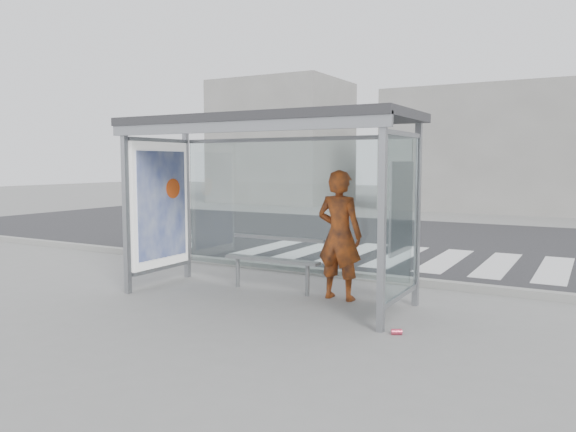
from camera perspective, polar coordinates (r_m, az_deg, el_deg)
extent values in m
plane|color=slate|center=(8.21, -2.32, -8.42)|extent=(80.00, 80.00, 0.00)
cube|color=#252527|center=(14.54, 12.24, -2.45)|extent=(30.00, 10.00, 0.01)
cube|color=gray|center=(9.87, 3.62, -5.71)|extent=(30.00, 0.18, 0.12)
cube|color=silver|center=(13.26, -1.38, -3.09)|extent=(0.55, 3.00, 0.00)
cube|color=silver|center=(12.79, 2.48, -3.41)|extent=(0.55, 3.00, 0.00)
cube|color=silver|center=(12.38, 6.63, -3.74)|extent=(0.55, 3.00, 0.00)
cube|color=silver|center=(12.04, 11.04, -4.06)|extent=(0.55, 3.00, 0.00)
cube|color=silver|center=(11.77, 15.69, -4.38)|extent=(0.55, 3.00, 0.00)
cube|color=silver|center=(11.58, 20.52, -4.68)|extent=(0.55, 3.00, 0.00)
cube|color=silver|center=(11.48, 25.47, -4.95)|extent=(0.55, 3.00, 0.00)
cube|color=gray|center=(8.70, -16.13, 0.50)|extent=(0.08, 0.08, 2.50)
cube|color=gray|center=(6.51, 9.52, -0.95)|extent=(0.08, 0.08, 2.50)
cube|color=gray|center=(9.73, -10.27, 1.13)|extent=(0.08, 0.08, 2.50)
cube|color=gray|center=(7.84, 12.97, 0.06)|extent=(0.08, 0.08, 2.50)
cube|color=#2D2D30|center=(7.99, -2.39, 9.69)|extent=(4.25, 1.65, 0.12)
cube|color=gray|center=(7.35, -5.53, 9.19)|extent=(4.25, 0.06, 0.18)
cube|color=white|center=(8.60, 0.08, 0.99)|extent=(3.80, 0.02, 2.00)
cube|color=white|center=(9.20, -13.04, 1.14)|extent=(0.15, 1.25, 2.00)
cube|color=#2C40A0|center=(9.14, -12.65, 1.13)|extent=(0.01, 1.10, 1.70)
cylinder|color=#E54D14|center=(9.31, -11.61, 2.76)|extent=(0.02, 0.32, 0.32)
cube|color=white|center=(7.16, 11.41, 0.00)|extent=(0.03, 1.25, 2.00)
cube|color=beige|center=(7.21, 11.32, 0.83)|extent=(0.03, 0.86, 1.16)
cube|color=gray|center=(28.58, -0.59, 7.49)|extent=(6.00, 5.00, 6.00)
cube|color=gray|center=(25.15, 19.74, 6.32)|extent=(8.00, 5.00, 5.00)
imported|color=#C65A12|center=(8.07, 5.25, -1.94)|extent=(0.70, 0.48, 1.87)
cube|color=slate|center=(8.59, -1.71, -4.47)|extent=(1.60, 0.20, 0.04)
cylinder|color=slate|center=(8.97, -5.13, -5.73)|extent=(0.06, 0.06, 0.47)
cylinder|color=slate|center=(8.35, 1.99, -6.55)|extent=(0.06, 0.06, 0.47)
cube|color=slate|center=(8.71, -1.07, -2.27)|extent=(1.60, 0.04, 0.05)
cylinder|color=#ED4563|center=(6.68, 10.97, -11.47)|extent=(0.14, 0.12, 0.07)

